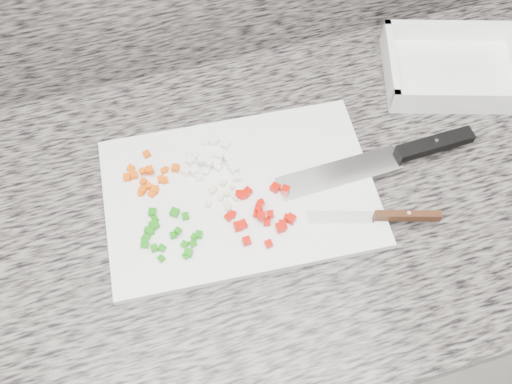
# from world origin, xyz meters

# --- Properties ---
(cabinet) EXTENTS (3.92, 0.62, 0.86)m
(cabinet) POSITION_xyz_m (0.00, 1.44, 0.43)
(cabinet) COLOR silver
(cabinet) RESTS_ON ground
(countertop) EXTENTS (3.96, 0.64, 0.04)m
(countertop) POSITION_xyz_m (0.00, 1.44, 0.88)
(countertop) COLOR #66605A
(countertop) RESTS_ON cabinet
(cutting_board) EXTENTS (0.43, 0.30, 0.01)m
(cutting_board) POSITION_xyz_m (0.06, 1.45, 0.91)
(cutting_board) COLOR white
(cutting_board) RESTS_ON countertop
(carrot_pile) EXTENTS (0.09, 0.09, 0.02)m
(carrot_pile) POSITION_xyz_m (-0.06, 1.51, 0.92)
(carrot_pile) COLOR #EE5305
(carrot_pile) RESTS_ON cutting_board
(onion_pile) EXTENTS (0.09, 0.09, 0.02)m
(onion_pile) POSITION_xyz_m (0.04, 1.52, 0.92)
(onion_pile) COLOR white
(onion_pile) RESTS_ON cutting_board
(green_pepper_pile) EXTENTS (0.09, 0.09, 0.02)m
(green_pepper_pile) POSITION_xyz_m (-0.06, 1.41, 0.92)
(green_pepper_pile) COLOR #15820B
(green_pepper_pile) RESTS_ON cutting_board
(red_pepper_pile) EXTENTS (0.11, 0.10, 0.02)m
(red_pepper_pile) POSITION_xyz_m (0.08, 1.40, 0.92)
(red_pepper_pile) COLOR #C70D02
(red_pepper_pile) RESTS_ON cutting_board
(garlic_pile) EXTENTS (0.05, 0.06, 0.01)m
(garlic_pile) POSITION_xyz_m (0.04, 1.45, 0.92)
(garlic_pile) COLOR beige
(garlic_pile) RESTS_ON cutting_board
(chef_knife) EXTENTS (0.33, 0.05, 0.02)m
(chef_knife) POSITION_xyz_m (0.33, 1.44, 0.92)
(chef_knife) COLOR silver
(chef_knife) RESTS_ON cutting_board
(paring_knife) EXTENTS (0.19, 0.07, 0.02)m
(paring_knife) POSITION_xyz_m (0.26, 1.34, 0.92)
(paring_knife) COLOR silver
(paring_knife) RESTS_ON cutting_board
(tray) EXTENTS (0.27, 0.23, 0.05)m
(tray) POSITION_xyz_m (0.48, 1.58, 0.92)
(tray) COLOR white
(tray) RESTS_ON countertop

